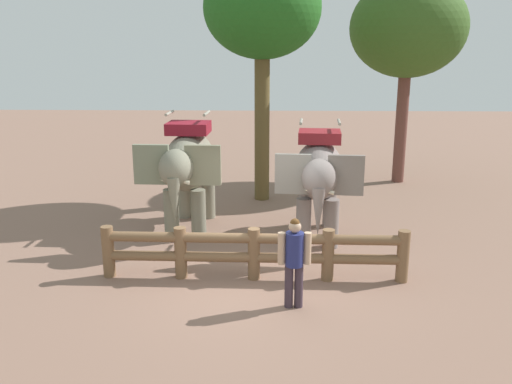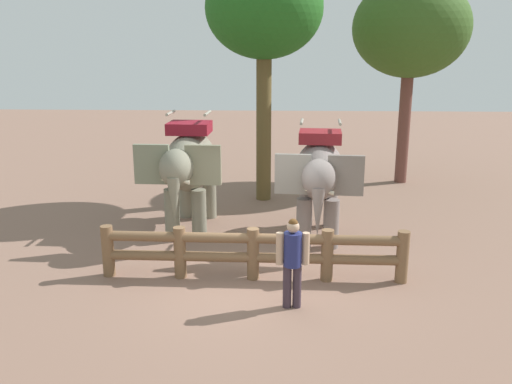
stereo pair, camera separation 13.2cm
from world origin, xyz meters
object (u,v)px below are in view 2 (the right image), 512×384
Objects in this scene: elephant_center at (319,175)px; tourist_woman_in_black at (293,257)px; tree_far_left at (264,11)px; tree_back_center at (411,29)px; elephant_near_left at (189,165)px; log_fence at (253,250)px.

elephant_center is 2.01× the size of tourist_woman_in_black.
tourist_woman_in_black is 0.24× the size of tree_far_left.
tree_back_center reaches higher than tourist_woman_in_black.
elephant_near_left is 0.49× the size of tree_far_left.
tree_far_left is at bearing 58.99° from elephant_near_left.
elephant_center is at bearing 79.01° from tourist_woman_in_black.
elephant_center is (3.15, -0.58, -0.07)m from elephant_near_left.
elephant_near_left is 1.04× the size of elephant_center.
tree_far_left reaches higher than elephant_near_left.
elephant_near_left reaches higher than elephant_center.
tree_far_left reaches higher than tree_back_center.
log_fence is at bearing -120.96° from elephant_center.
elephant_center is at bearing -118.98° from tree_back_center.
elephant_near_left is 8.95m from tree_back_center.
log_fence is 3.59m from elephant_near_left.
tourist_woman_in_black is at bearing -84.42° from tree_far_left.
tree_far_left is at bearing 95.58° from tourist_woman_in_black.
tourist_woman_in_black reaches higher than log_fence.
elephant_near_left is 0.51× the size of tree_back_center.
log_fence is at bearing -90.47° from tree_far_left.
elephant_near_left is at bearing -140.48° from tree_back_center.
log_fence is 0.87× the size of tree_far_left.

